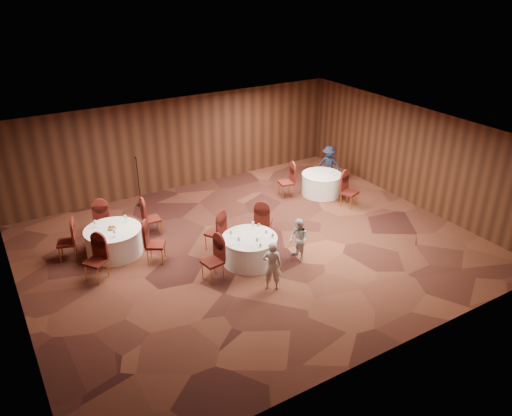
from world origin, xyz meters
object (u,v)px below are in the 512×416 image
man_c (329,165)px  woman_b (298,240)px  mic_stand (140,192)px  table_main (250,249)px  table_left (114,241)px  woman_a (272,266)px  table_right (321,184)px

man_c → woman_b: bearing=-82.5°
mic_stand → woman_b: size_ratio=1.41×
table_main → woman_b: woman_b is taller
table_left → mic_stand: 3.02m
woman_a → table_left: bearing=-17.9°
table_right → table_left: bearing=-178.3°
woman_a → woman_b: woman_a is taller
table_main → woman_b: bearing=-25.5°
table_main → woman_a: woman_a is taller
mic_stand → woman_a: mic_stand is taller
table_left → table_right: same height
table_left → woman_b: woman_b is taller
table_left → man_c: 8.15m
mic_stand → man_c: mic_stand is taller
table_right → woman_a: bearing=-139.3°
woman_a → man_c: size_ratio=0.94×
table_main → mic_stand: bearing=105.6°
table_right → man_c: (0.83, 0.69, 0.31)m
table_main → man_c: size_ratio=1.07×
mic_stand → man_c: 6.69m
woman_b → man_c: man_c is taller
table_right → woman_a: size_ratio=1.05×
table_left → woman_a: size_ratio=1.18×
table_left → table_main: bearing=-37.6°
table_main → man_c: 6.05m
table_right → man_c: size_ratio=0.99×
table_right → woman_b: size_ratio=1.15×
woman_b → man_c: bearing=137.1°
table_main → table_right: bearing=30.1°
table_main → table_right: same height
woman_a → table_main: bearing=-62.3°
man_c → table_main: bearing=-94.1°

